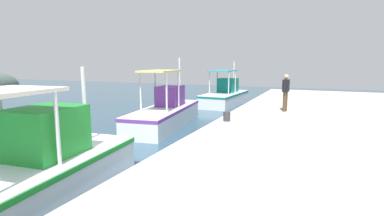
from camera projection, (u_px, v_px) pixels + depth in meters
name	position (u px, v px, depth m)	size (l,w,h in m)	color
fishing_boat_second	(27.00, 175.00, 5.93)	(5.67, 2.70, 2.89)	white
fishing_boat_third	(166.00, 112.00, 13.79)	(6.33, 2.61, 3.26)	white
fishing_boat_fourth	(225.00, 96.00, 20.68)	(5.54, 2.23, 3.11)	white
fisherman_standing	(286.00, 91.00, 13.01)	(0.60, 0.29, 1.69)	#4C3823
mooring_bollard_second	(227.00, 116.00, 10.88)	(0.27, 0.27, 0.36)	#333338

